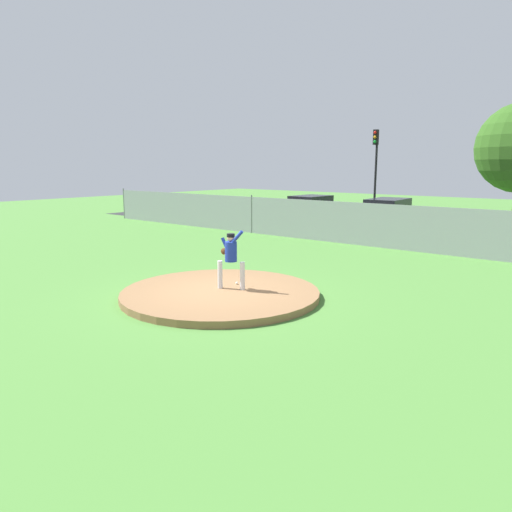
{
  "coord_description": "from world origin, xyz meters",
  "views": [
    {
      "loc": [
        8.63,
        -9.0,
        3.45
      ],
      "look_at": [
        0.13,
        1.33,
        0.93
      ],
      "focal_mm": 33.84,
      "sensor_mm": 36.0,
      "label": 1
    }
  ],
  "objects_px": {
    "traffic_cone_orange": "(252,217)",
    "traffic_light_near": "(376,160)",
    "pitcher_youth": "(231,255)",
    "parked_car_burgundy": "(310,211)",
    "parked_car_champagne": "(387,217)",
    "baseball": "(237,283)"
  },
  "relations": [
    {
      "from": "parked_car_champagne",
      "to": "pitcher_youth",
      "type": "bearing_deg",
      "value": -82.08
    },
    {
      "from": "pitcher_youth",
      "to": "parked_car_burgundy",
      "type": "height_order",
      "value": "pitcher_youth"
    },
    {
      "from": "baseball",
      "to": "parked_car_burgundy",
      "type": "height_order",
      "value": "parked_car_burgundy"
    },
    {
      "from": "parked_car_champagne",
      "to": "traffic_light_near",
      "type": "bearing_deg",
      "value": 123.23
    },
    {
      "from": "parked_car_burgundy",
      "to": "parked_car_champagne",
      "type": "height_order",
      "value": "parked_car_champagne"
    },
    {
      "from": "baseball",
      "to": "parked_car_burgundy",
      "type": "relative_size",
      "value": 0.02
    },
    {
      "from": "parked_car_burgundy",
      "to": "parked_car_champagne",
      "type": "bearing_deg",
      "value": -2.25
    },
    {
      "from": "baseball",
      "to": "parked_car_champagne",
      "type": "bearing_deg",
      "value": 97.34
    },
    {
      "from": "baseball",
      "to": "traffic_cone_orange",
      "type": "distance_m",
      "value": 16.79
    },
    {
      "from": "parked_car_champagne",
      "to": "traffic_cone_orange",
      "type": "distance_m",
      "value": 8.72
    },
    {
      "from": "parked_car_champagne",
      "to": "traffic_cone_orange",
      "type": "bearing_deg",
      "value": -177.07
    },
    {
      "from": "pitcher_youth",
      "to": "traffic_light_near",
      "type": "relative_size",
      "value": 0.29
    },
    {
      "from": "traffic_cone_orange",
      "to": "parked_car_champagne",
      "type": "bearing_deg",
      "value": 2.93
    },
    {
      "from": "baseball",
      "to": "parked_car_champagne",
      "type": "distance_m",
      "value": 13.72
    },
    {
      "from": "parked_car_champagne",
      "to": "traffic_light_near",
      "type": "xyz_separation_m",
      "value": [
        -3.0,
        4.57,
        2.91
      ]
    },
    {
      "from": "pitcher_youth",
      "to": "traffic_cone_orange",
      "type": "xyz_separation_m",
      "value": [
        -10.64,
        13.61,
        -0.85
      ]
    },
    {
      "from": "baseball",
      "to": "traffic_light_near",
      "type": "relative_size",
      "value": 0.01
    },
    {
      "from": "baseball",
      "to": "traffic_cone_orange",
      "type": "height_order",
      "value": "traffic_cone_orange"
    },
    {
      "from": "traffic_cone_orange",
      "to": "traffic_light_near",
      "type": "bearing_deg",
      "value": 41.41
    },
    {
      "from": "pitcher_youth",
      "to": "traffic_cone_orange",
      "type": "bearing_deg",
      "value": 128.03
    },
    {
      "from": "traffic_cone_orange",
      "to": "traffic_light_near",
      "type": "distance_m",
      "value": 8.36
    },
    {
      "from": "baseball",
      "to": "traffic_cone_orange",
      "type": "relative_size",
      "value": 0.13
    }
  ]
}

